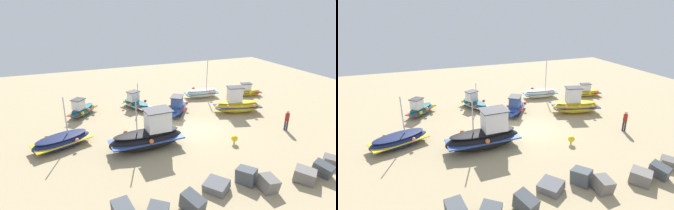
# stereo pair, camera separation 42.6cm
# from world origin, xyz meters

# --- Properties ---
(ground_plane) EXTENTS (49.47, 49.47, 0.00)m
(ground_plane) POSITION_xyz_m (0.00, 0.00, 0.00)
(ground_plane) COLOR tan
(fishing_boat_0) EXTENTS (5.34, 2.34, 3.63)m
(fishing_boat_0) POSITION_xyz_m (4.24, 1.59, 0.96)
(fishing_boat_0) COLOR black
(fishing_boat_0) RESTS_ON ground_plane
(fishing_boat_1) EXTENTS (3.81, 2.01, 4.13)m
(fishing_boat_1) POSITION_xyz_m (-4.45, -6.95, 0.51)
(fishing_boat_1) COLOR white
(fishing_boat_1) RESTS_ON ground_plane
(fishing_boat_2) EXTENTS (4.61, 2.72, 2.52)m
(fishing_boat_2) POSITION_xyz_m (-5.47, -1.91, 0.77)
(fishing_boat_2) COLOR gold
(fishing_boat_2) RESTS_ON ground_plane
(fishing_boat_3) EXTENTS (3.24, 3.92, 1.78)m
(fishing_boat_3) POSITION_xyz_m (-0.20, -3.70, 0.59)
(fishing_boat_3) COLOR #2D4C9E
(fishing_boat_3) RESTS_ON ground_plane
(fishing_boat_4) EXTENTS (4.39, 2.93, 3.66)m
(fishing_boat_4) POSITION_xyz_m (9.90, -0.75, 0.50)
(fishing_boat_4) COLOR navy
(fishing_boat_4) RESTS_ON ground_plane
(fishing_boat_5) EXTENTS (2.95, 3.13, 1.71)m
(fishing_boat_5) POSITION_xyz_m (8.06, -6.33, 0.57)
(fishing_boat_5) COLOR #1E6670
(fishing_boat_5) RESTS_ON ground_plane
(fishing_boat_6) EXTENTS (3.23, 1.81, 1.45)m
(fishing_boat_6) POSITION_xyz_m (-9.42, -5.60, 0.49)
(fishing_boat_6) COLOR gold
(fishing_boat_6) RESTS_ON ground_plane
(fishing_boat_7) EXTENTS (2.67, 3.63, 2.57)m
(fishing_boat_7) POSITION_xyz_m (3.03, -6.37, 0.51)
(fishing_boat_7) COLOR #1E6670
(fishing_boat_7) RESTS_ON ground_plane
(person_walking) EXTENTS (0.32, 0.32, 1.66)m
(person_walking) POSITION_xyz_m (-6.87, 2.82, 0.95)
(person_walking) COLOR #2D2D38
(person_walking) RESTS_ON ground_plane
(breakwater_rocks) EXTENTS (21.44, 2.76, 1.32)m
(breakwater_rocks) POSITION_xyz_m (-0.13, 8.06, 0.40)
(breakwater_rocks) COLOR slate
(breakwater_rocks) RESTS_ON ground_plane
(mooring_buoy_0) EXTENTS (0.44, 0.44, 0.63)m
(mooring_buoy_0) POSITION_xyz_m (2.72, -2.13, 0.40)
(mooring_buoy_0) COLOR #3F3F42
(mooring_buoy_0) RESTS_ON ground_plane
(mooring_buoy_1) EXTENTS (0.48, 0.48, 0.67)m
(mooring_buoy_1) POSITION_xyz_m (-1.70, 3.26, 0.42)
(mooring_buoy_1) COLOR #3F3F42
(mooring_buoy_1) RESTS_ON ground_plane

